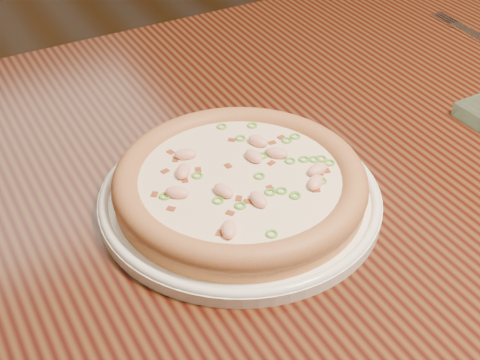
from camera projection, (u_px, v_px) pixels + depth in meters
ground at (183, 212)px, 1.84m from camera, size 9.00×9.00×0.00m
hero_table at (304, 212)px, 0.84m from camera, size 1.20×0.80×0.75m
plate at (240, 196)px, 0.69m from camera, size 0.29×0.29×0.02m
pizza at (240, 182)px, 0.68m from camera, size 0.26×0.26×0.03m
fork at (476, 36)px, 1.00m from camera, size 0.03×0.18×0.00m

